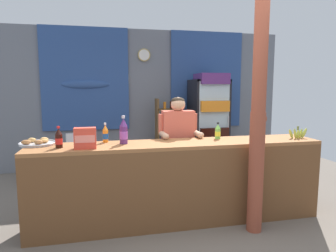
# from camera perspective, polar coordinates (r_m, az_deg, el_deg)

# --- Properties ---
(ground_plane) EXTENTS (8.05, 8.05, 0.00)m
(ground_plane) POSITION_cam_1_polar(r_m,az_deg,el_deg) (4.47, -0.63, -13.56)
(ground_plane) COLOR #665B51
(back_wall_curtained) EXTENTS (5.65, 0.22, 2.72)m
(back_wall_curtained) POSITION_cam_1_polar(r_m,az_deg,el_deg) (6.06, -4.35, 5.59)
(back_wall_curtained) COLOR slate
(back_wall_curtained) RESTS_ON ground
(stall_counter) EXTENTS (3.40, 0.56, 0.96)m
(stall_counter) POSITION_cam_1_polar(r_m,az_deg,el_deg) (3.48, 2.57, -9.44)
(stall_counter) COLOR #935B33
(stall_counter) RESTS_ON ground
(timber_post) EXTENTS (0.19, 0.17, 2.67)m
(timber_post) POSITION_cam_1_polar(r_m,az_deg,el_deg) (3.34, 16.83, 1.56)
(timber_post) COLOR brown
(timber_post) RESTS_ON ground
(drink_fridge) EXTENTS (0.67, 0.72, 1.86)m
(drink_fridge) POSITION_cam_1_polar(r_m,az_deg,el_deg) (5.83, 7.79, 1.61)
(drink_fridge) COLOR black
(drink_fridge) RESTS_ON ground
(bottle_shelf_rack) EXTENTS (0.48, 0.28, 1.39)m
(bottle_shelf_rack) POSITION_cam_1_polar(r_m,az_deg,el_deg) (5.84, 0.02, -1.27)
(bottle_shelf_rack) COLOR brown
(bottle_shelf_rack) RESTS_ON ground
(plastic_lawn_chair) EXTENTS (0.57, 0.57, 0.86)m
(plastic_lawn_chair) POSITION_cam_1_polar(r_m,az_deg,el_deg) (5.08, -16.09, -5.48)
(plastic_lawn_chair) COLOR silver
(plastic_lawn_chair) RESTS_ON ground
(shopkeeper) EXTENTS (0.53, 0.42, 1.47)m
(shopkeeper) POSITION_cam_1_polar(r_m,az_deg,el_deg) (3.98, 1.93, -2.28)
(shopkeeper) COLOR #28282D
(shopkeeper) RESTS_ON ground
(soda_bottle_grape_soda) EXTENTS (0.09, 0.09, 0.32)m
(soda_bottle_grape_soda) POSITION_cam_1_polar(r_m,az_deg,el_deg) (3.43, -8.49, -1.11)
(soda_bottle_grape_soda) COLOR #56286B
(soda_bottle_grape_soda) RESTS_ON stall_counter
(soda_bottle_lime_soda) EXTENTS (0.07, 0.07, 0.21)m
(soda_bottle_lime_soda) POSITION_cam_1_polar(r_m,az_deg,el_deg) (3.78, 9.49, -1.10)
(soda_bottle_lime_soda) COLOR #75C64C
(soda_bottle_lime_soda) RESTS_ON stall_counter
(soda_bottle_cola) EXTENTS (0.08, 0.08, 0.23)m
(soda_bottle_cola) POSITION_cam_1_polar(r_m,az_deg,el_deg) (3.37, -20.14, -2.29)
(soda_bottle_cola) COLOR black
(soda_bottle_cola) RESTS_ON stall_counter
(soda_bottle_orange_soda) EXTENTS (0.07, 0.07, 0.23)m
(soda_bottle_orange_soda) POSITION_cam_1_polar(r_m,az_deg,el_deg) (3.56, -11.87, -1.52)
(soda_bottle_orange_soda) COLOR orange
(soda_bottle_orange_soda) RESTS_ON stall_counter
(snack_box_crackers) EXTENTS (0.22, 0.11, 0.22)m
(snack_box_crackers) POSITION_cam_1_polar(r_m,az_deg,el_deg) (3.24, -15.55, -2.26)
(snack_box_crackers) COLOR #E5422D
(snack_box_crackers) RESTS_ON stall_counter
(pastry_tray) EXTENTS (0.40, 0.40, 0.07)m
(pastry_tray) POSITION_cam_1_polar(r_m,az_deg,el_deg) (3.66, -23.67, -2.94)
(pastry_tray) COLOR #BCBCC1
(pastry_tray) RESTS_ON stall_counter
(banana_bunch) EXTENTS (0.27, 0.06, 0.16)m
(banana_bunch) POSITION_cam_1_polar(r_m,az_deg,el_deg) (4.10, 23.59, -1.33)
(banana_bunch) COLOR #B7C647
(banana_bunch) RESTS_ON stall_counter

